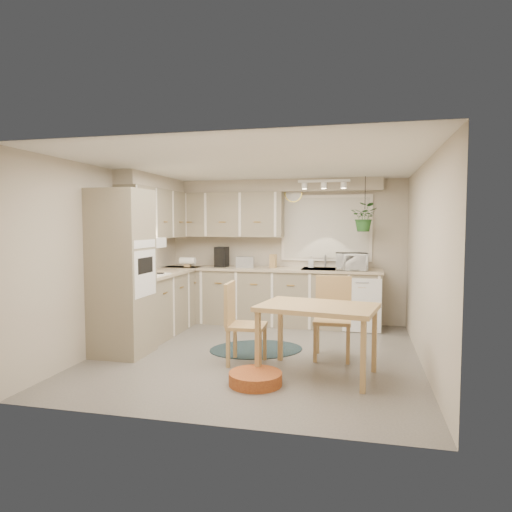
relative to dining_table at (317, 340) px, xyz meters
name	(u,v)px	position (x,y,z in m)	size (l,w,h in m)	color
floor	(257,354)	(-0.83, 0.62, -0.39)	(4.20, 4.20, 0.00)	slate
ceiling	(257,165)	(-0.83, 0.62, 2.01)	(4.20, 4.20, 0.00)	silver
wall_back	(285,251)	(-0.83, 2.72, 0.81)	(4.00, 0.04, 2.40)	#B6AA96
wall_front	(199,281)	(-0.83, -1.48, 0.81)	(4.00, 0.04, 2.40)	#B6AA96
wall_left	(114,258)	(-2.83, 0.62, 0.81)	(0.04, 4.20, 2.40)	#B6AA96
wall_right	(424,264)	(1.17, 0.62, 0.81)	(0.04, 4.20, 2.40)	#B6AA96
base_cab_left	(163,303)	(-2.53, 1.50, 0.06)	(0.60, 1.85, 0.90)	gray
base_cab_back	(270,297)	(-1.03, 2.42, 0.06)	(3.60, 0.60, 0.90)	gray
counter_left	(163,273)	(-2.52, 1.50, 0.53)	(0.64, 1.89, 0.04)	beige
counter_back	(270,269)	(-1.03, 2.41, 0.53)	(3.64, 0.64, 0.04)	beige
oven_stack	(122,273)	(-2.50, 0.25, 0.66)	(0.65, 0.65, 2.10)	gray
wall_oven_face	(145,273)	(-2.18, 0.25, 0.66)	(0.02, 0.56, 0.58)	white
upper_cab_left	(157,214)	(-2.65, 1.62, 1.43)	(0.35, 2.00, 0.75)	gray
upper_cab_back	(225,215)	(-1.83, 2.55, 1.43)	(2.00, 0.35, 0.75)	gray
soffit_left	(155,183)	(-2.68, 1.62, 1.91)	(0.30, 2.00, 0.20)	#B6AA96
soffit_back	(272,186)	(-1.03, 2.57, 1.91)	(3.60, 0.30, 0.20)	#B6AA96
cooktop	(146,275)	(-2.51, 0.92, 0.55)	(0.52, 0.58, 0.02)	white
range_hood	(144,243)	(-2.53, 0.92, 1.01)	(0.40, 0.60, 0.14)	white
window_blinds	(326,228)	(-0.13, 2.69, 1.21)	(1.40, 0.02, 1.00)	silver
window_frame	(326,228)	(-0.13, 2.70, 1.21)	(1.50, 0.02, 1.10)	white
sink	(324,272)	(-0.13, 2.42, 0.51)	(0.70, 0.48, 0.10)	#9FA1A6
dishwasher_front	(362,305)	(0.47, 2.11, 0.03)	(0.58, 0.01, 0.83)	white
track_light_bar	(324,181)	(-0.13, 2.17, 1.94)	(0.80, 0.04, 0.04)	white
wall_clock	(293,193)	(-0.68, 2.69, 1.79)	(0.30, 0.30, 0.03)	#E8C851
dining_table	(317,340)	(0.00, 0.00, 0.00)	(1.24, 0.83, 0.78)	tan
chair_left	(247,323)	(-0.86, 0.22, 0.10)	(0.46, 0.46, 0.97)	tan
chair_back	(332,318)	(0.12, 0.66, 0.11)	(0.47, 0.47, 1.01)	tan
braided_rug	(256,349)	(-0.89, 0.85, -0.39)	(1.24, 0.93, 0.01)	black
pet_bed	(255,379)	(-0.59, -0.45, -0.33)	(0.56, 0.56, 0.13)	#B05E23
microwave	(352,260)	(0.31, 2.32, 0.72)	(0.49, 0.27, 0.33)	white
soap_bottle	(311,265)	(-0.35, 2.57, 0.59)	(0.09, 0.20, 0.09)	white
hanging_plant	(365,220)	(0.50, 2.32, 1.33)	(0.40, 0.44, 0.35)	#285C24
coffee_maker	(222,257)	(-1.86, 2.42, 0.72)	(0.19, 0.23, 0.34)	black
toaster	(245,262)	(-1.45, 2.44, 0.64)	(0.29, 0.17, 0.18)	#9FA1A6
knife_block	(273,261)	(-0.98, 2.47, 0.66)	(0.10, 0.10, 0.22)	tan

